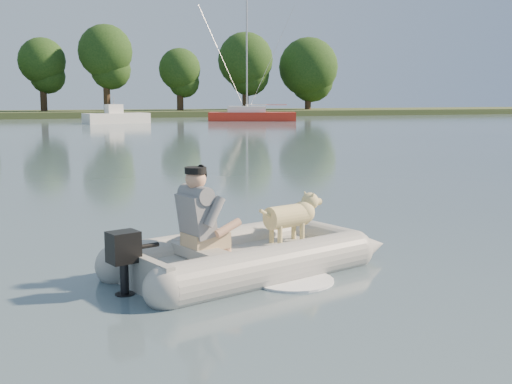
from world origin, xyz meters
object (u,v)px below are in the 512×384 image
object	(u,v)px
dinghy	(249,221)
sailboat	(251,116)
man	(198,212)
dog	(287,220)
motorboat	(116,111)

from	to	relation	value
dinghy	sailboat	size ratio (longest dim) A/B	0.49
man	dog	distance (m)	1.41
dog	motorboat	world-z (taller)	motorboat
dinghy	sailboat	distance (m)	47.68
dinghy	man	size ratio (longest dim) A/B	4.49
dinghy	man	xyz separation A→B (m)	(-0.69, -0.19, 0.19)
man	dog	world-z (taller)	man
dog	motorboat	xyz separation A→B (m)	(2.33, 43.77, 0.46)
dinghy	motorboat	distance (m)	44.14
dinghy	man	bearing A→B (deg)	175.76
dog	motorboat	distance (m)	43.83
sailboat	man	bearing A→B (deg)	-89.92
dinghy	dog	distance (m)	0.67
man	dinghy	bearing A→B (deg)	-4.24
sailboat	dinghy	bearing A→B (deg)	-89.21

